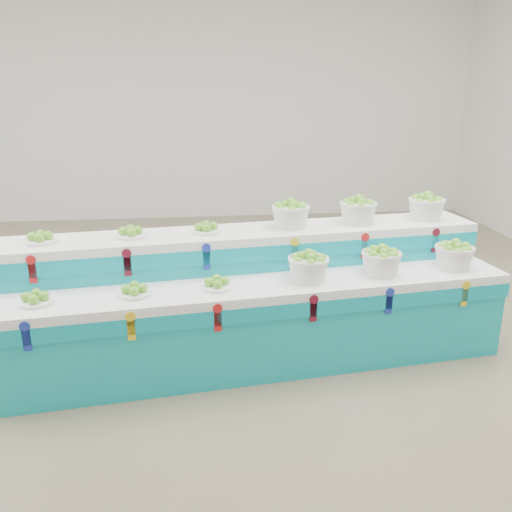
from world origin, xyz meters
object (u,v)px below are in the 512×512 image
display_stand (256,298)px  plate_upper_mid (131,231)px  basket_lower_left (308,266)px  basket_upper_right (426,207)px

display_stand → plate_upper_mid: size_ratio=16.67×
display_stand → basket_lower_left: 0.54m
display_stand → plate_upper_mid: bearing=165.6°
display_stand → basket_lower_left: (0.38, -0.20, 0.33)m
basket_lower_left → plate_upper_mid: bearing=166.4°
display_stand → basket_upper_right: (1.58, 0.44, 0.63)m
plate_upper_mid → basket_upper_right: size_ratio=0.76×
display_stand → basket_upper_right: size_ratio=12.59×
plate_upper_mid → basket_upper_right: basket_upper_right is taller
display_stand → plate_upper_mid: 1.14m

